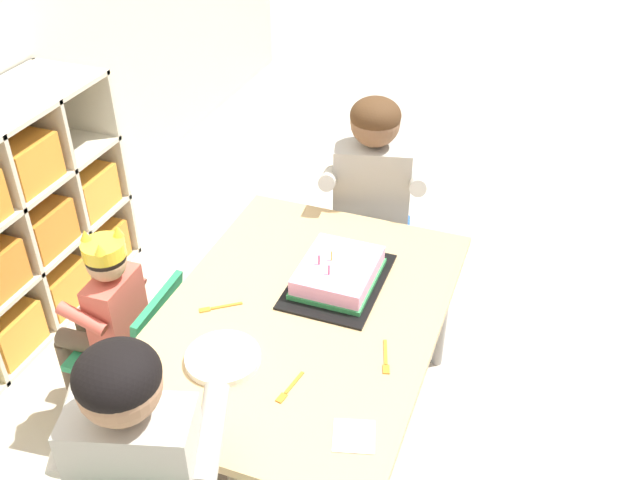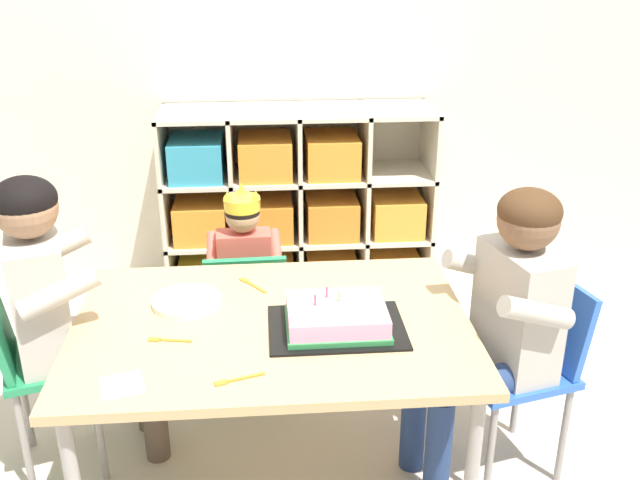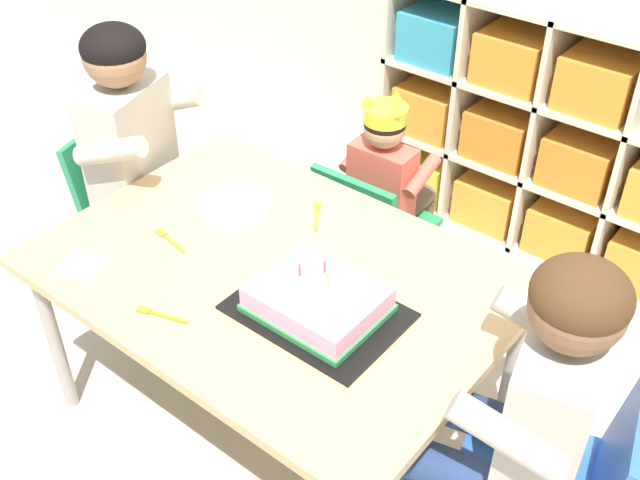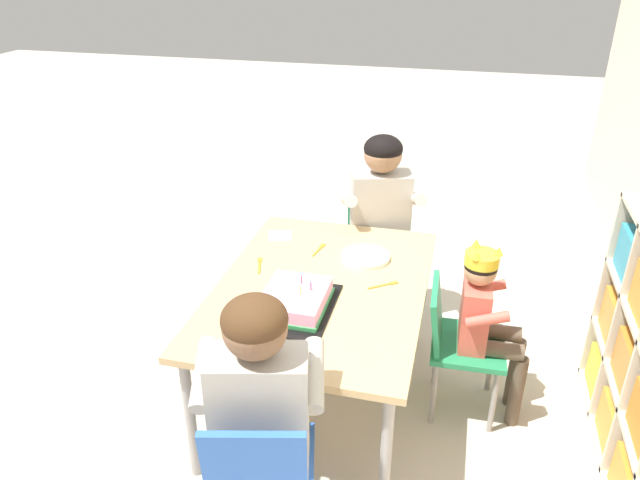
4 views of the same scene
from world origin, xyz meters
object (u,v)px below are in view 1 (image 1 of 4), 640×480
at_px(classroom_chair_guest_side, 372,224).
at_px(fork_near_child_seat, 386,359).
at_px(classroom_chair_blue, 139,344).
at_px(fork_at_table_front_edge, 289,389).
at_px(paper_plate_stack, 223,358).
at_px(guest_at_table_side, 372,197).
at_px(adult_helper_seated, 146,451).
at_px(child_with_crown, 105,306).
at_px(birthday_cake_on_tray, 338,274).
at_px(activity_table, 301,325).
at_px(fork_by_napkin, 218,307).

relative_size(classroom_chair_guest_side, fork_near_child_seat, 4.92).
distance_m(classroom_chair_blue, classroom_chair_guest_side, 1.09).
distance_m(classroom_chair_blue, fork_near_child_seat, 0.92).
bearing_deg(classroom_chair_blue, fork_at_table_front_edge, 69.98).
relative_size(paper_plate_stack, fork_at_table_front_edge, 1.68).
height_order(guest_at_table_side, paper_plate_stack, guest_at_table_side).
relative_size(adult_helper_seated, paper_plate_stack, 4.70).
bearing_deg(child_with_crown, birthday_cake_on_tray, 109.77).
height_order(adult_helper_seated, birthday_cake_on_tray, adult_helper_seated).
height_order(classroom_chair_guest_side, paper_plate_stack, classroom_chair_guest_side).
height_order(activity_table, fork_at_table_front_edge, fork_at_table_front_edge).
distance_m(fork_at_table_front_edge, fork_by_napkin, 0.43).
relative_size(classroom_chair_blue, birthday_cake_on_tray, 1.46).
bearing_deg(fork_by_napkin, fork_near_child_seat, -40.20).
relative_size(classroom_chair_blue, fork_near_child_seat, 4.34).
bearing_deg(paper_plate_stack, adult_helper_seated, 178.17).
relative_size(activity_table, classroom_chair_guest_side, 1.79).
height_order(child_with_crown, classroom_chair_guest_side, child_with_crown).
bearing_deg(birthday_cake_on_tray, child_with_crown, 111.67).
height_order(activity_table, fork_near_child_seat, fork_near_child_seat).
distance_m(activity_table, fork_near_child_seat, 0.33).
distance_m(birthday_cake_on_tray, paper_plate_stack, 0.51).
relative_size(paper_plate_stack, fork_near_child_seat, 1.60).
bearing_deg(child_with_crown, fork_at_table_front_edge, 72.54).
height_order(classroom_chair_blue, fork_at_table_front_edge, classroom_chair_blue).
xyz_separation_m(birthday_cake_on_tray, paper_plate_stack, (-0.47, 0.20, -0.02)).
relative_size(classroom_chair_blue, classroom_chair_guest_side, 0.88).
xyz_separation_m(activity_table, child_with_crown, (-0.10, 0.68, -0.04)).
xyz_separation_m(activity_table, guest_at_table_side, (0.72, -0.02, 0.07)).
bearing_deg(paper_plate_stack, guest_at_table_side, -8.81).
distance_m(activity_table, guest_at_table_side, 0.73).
height_order(child_with_crown, fork_near_child_seat, child_with_crown).
distance_m(activity_table, classroom_chair_blue, 0.61).
relative_size(adult_helper_seated, fork_at_table_front_edge, 7.90).
bearing_deg(birthday_cake_on_tray, classroom_chair_guest_side, 6.11).
xyz_separation_m(fork_at_table_front_edge, fork_by_napkin, (0.25, 0.35, 0.00)).
distance_m(classroom_chair_guest_side, fork_by_napkin, 0.95).
relative_size(fork_near_child_seat, fork_at_table_front_edge, 1.05).
bearing_deg(activity_table, guest_at_table_side, -1.41).
bearing_deg(fork_near_child_seat, birthday_cake_on_tray, 22.89).
bearing_deg(guest_at_table_side, fork_at_table_front_edge, -99.98).
relative_size(activity_table, fork_at_table_front_edge, 9.26).
relative_size(child_with_crown, fork_near_child_seat, 5.89).
height_order(classroom_chair_blue, classroom_chair_guest_side, classroom_chair_guest_side).
height_order(child_with_crown, adult_helper_seated, adult_helper_seated).
xyz_separation_m(paper_plate_stack, fork_by_napkin, (0.21, 0.12, -0.01)).
height_order(classroom_chair_guest_side, fork_by_napkin, classroom_chair_guest_side).
bearing_deg(fork_by_napkin, birthday_cake_on_tray, 2.87).
height_order(birthday_cake_on_tray, fork_at_table_front_edge, birthday_cake_on_tray).
relative_size(activity_table, guest_at_table_side, 1.21).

